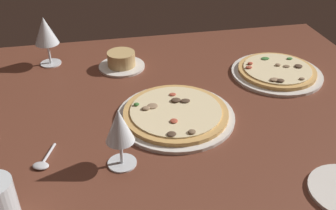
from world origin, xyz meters
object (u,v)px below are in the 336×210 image
(pizza_main, at_px, (176,114))
(wine_glass_far, at_px, (45,32))
(spoon, at_px, (43,163))
(wine_glass_near, at_px, (119,128))
(pizza_side, at_px, (277,72))
(ramekin_on_saucer, at_px, (121,61))

(pizza_main, relative_size, wine_glass_far, 1.94)
(pizza_main, xyz_separation_m, spoon, (-0.35, -0.13, -0.01))
(pizza_main, relative_size, wine_glass_near, 2.14)
(pizza_side, relative_size, spoon, 2.97)
(pizza_side, bearing_deg, pizza_main, -154.99)
(wine_glass_near, bearing_deg, spoon, 169.17)
(wine_glass_near, bearing_deg, wine_glass_far, 108.38)
(pizza_main, bearing_deg, pizza_side, 25.01)
(pizza_main, xyz_separation_m, pizza_side, (0.39, 0.18, -0.00))
(pizza_side, bearing_deg, wine_glass_near, -148.02)
(pizza_side, bearing_deg, wine_glass_far, 162.49)
(pizza_side, distance_m, spoon, 0.80)
(ramekin_on_saucer, relative_size, wine_glass_far, 0.93)
(ramekin_on_saucer, distance_m, wine_glass_far, 0.27)
(pizza_main, bearing_deg, wine_glass_near, -135.32)
(pizza_side, distance_m, wine_glass_near, 0.66)
(ramekin_on_saucer, bearing_deg, spoon, -116.80)
(pizza_main, relative_size, pizza_side, 1.10)
(ramekin_on_saucer, xyz_separation_m, wine_glass_far, (-0.24, 0.08, 0.10))
(pizza_main, height_order, ramekin_on_saucer, ramekin_on_saucer)
(pizza_main, bearing_deg, ramekin_on_saucer, 109.14)
(pizza_side, bearing_deg, spoon, -157.26)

